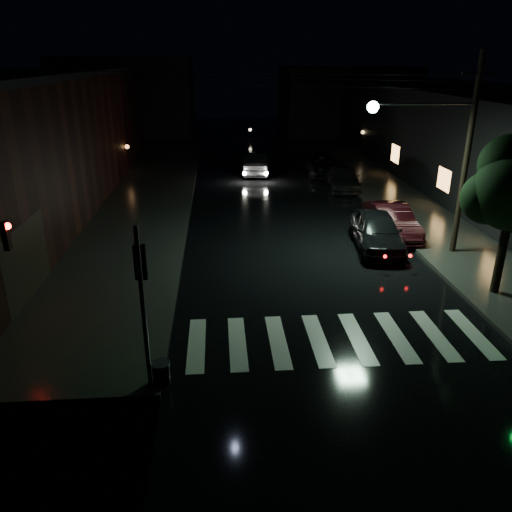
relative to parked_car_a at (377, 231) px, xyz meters
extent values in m
plane|color=black|center=(-6.42, -7.90, -0.81)|extent=(120.00, 120.00, 0.00)
cube|color=#282826|center=(-11.42, 6.10, -0.74)|extent=(6.00, 44.00, 0.15)
cube|color=#282826|center=(3.58, 6.10, -0.74)|extent=(4.00, 44.00, 0.15)
cube|color=black|center=(-18.42, 8.10, 2.69)|extent=(10.00, 36.00, 7.00)
cube|color=black|center=(10.58, 10.10, 2.19)|extent=(10.00, 40.00, 6.00)
cube|color=black|center=(-16.42, 37.10, 3.19)|extent=(14.00, 10.00, 8.00)
cube|color=black|center=(7.58, 37.10, 2.69)|extent=(14.00, 10.00, 7.00)
cube|color=beige|center=(-3.42, -7.40, -0.80)|extent=(9.00, 3.00, 0.01)
cylinder|color=slate|center=(-8.72, -9.40, 1.44)|extent=(0.12, 0.12, 4.20)
cylinder|color=black|center=(-8.42, -9.40, -0.39)|extent=(0.44, 0.44, 0.55)
cylinder|color=slate|center=(-8.42, -9.40, -0.09)|extent=(0.48, 0.48, 0.04)
cube|color=black|center=(-8.72, -9.22, 2.59)|extent=(0.28, 0.16, 0.85)
sphere|color=#0CFF33|center=(-8.72, -9.13, 2.34)|extent=(0.20, 0.20, 0.20)
cube|color=black|center=(-13.07, -5.90, 2.19)|extent=(0.16, 0.28, 0.85)
sphere|color=#FF0C05|center=(-12.98, -5.90, 2.49)|extent=(0.20, 0.20, 0.20)
cylinder|color=black|center=(2.78, -4.90, 0.84)|extent=(0.30, 0.30, 3.00)
sphere|color=black|center=(2.18, -4.50, 2.64)|extent=(1.80, 1.80, 1.80)
sphere|color=black|center=(2.78, -4.40, 3.74)|extent=(2.00, 2.00, 2.00)
cylinder|color=black|center=(3.08, -0.90, 3.34)|extent=(0.24, 0.24, 8.00)
cube|color=black|center=(3.08, -0.90, 6.49)|extent=(1.40, 0.10, 0.10)
cylinder|color=slate|center=(1.08, -0.90, 5.39)|extent=(4.00, 0.08, 0.08)
sphere|color=#BFFFD8|center=(-0.92, -0.90, 5.29)|extent=(0.44, 0.44, 0.44)
imported|color=black|center=(0.00, 0.00, 0.00)|extent=(2.45, 4.95, 1.62)
imported|color=black|center=(1.18, 1.62, -0.06)|extent=(1.67, 4.57, 1.50)
imported|color=black|center=(1.18, 10.92, -0.14)|extent=(2.44, 4.83, 1.35)
imported|color=black|center=(0.67, 14.97, -0.06)|extent=(2.59, 5.47, 1.51)
imported|color=black|center=(-4.10, 15.52, -0.03)|extent=(2.08, 4.89, 1.57)
camera|label=1|loc=(-6.85, -20.14, 7.01)|focal=35.00mm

